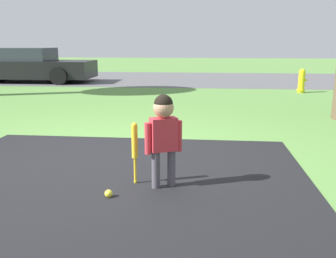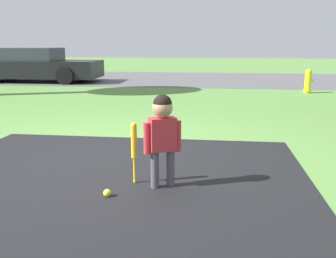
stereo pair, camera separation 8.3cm
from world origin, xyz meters
name	(u,v)px [view 2 (the right image)]	position (x,y,z in m)	size (l,w,h in m)	color
ground_plane	(106,158)	(0.00, 0.00, 0.00)	(60.00, 60.00, 0.00)	#5B8C42
street_strip	(182,79)	(0.00, 10.11, 0.00)	(40.00, 6.00, 0.01)	#59595B
child	(163,128)	(0.79, -0.79, 0.57)	(0.33, 0.22, 0.88)	#4C4751
baseball_bat	(134,144)	(0.51, -0.73, 0.39)	(0.06, 0.06, 0.60)	yellow
sports_ball	(107,193)	(0.33, -1.09, 0.04)	(0.07, 0.07, 0.07)	yellow
fire_hydrant	(308,81)	(3.74, 6.40, 0.32)	(0.24, 0.22, 0.65)	yellow
parked_car	(33,66)	(-5.04, 8.38, 0.55)	(4.54, 1.87, 1.16)	black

